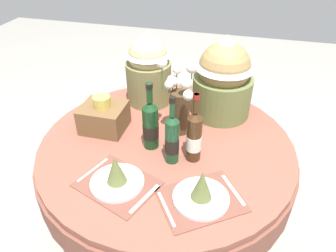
{
  "coord_description": "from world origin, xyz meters",
  "views": [
    {
      "loc": [
        0.34,
        -1.28,
        1.77
      ],
      "look_at": [
        0.0,
        0.03,
        0.82
      ],
      "focal_mm": 34.0,
      "sensor_mm": 36.0,
      "label": 1
    }
  ],
  "objects_px": {
    "dining_table": "(166,160)",
    "woven_basket_side_left": "(104,116)",
    "place_setting_right": "(201,192)",
    "wine_bottle_centre": "(151,124)",
    "wine_bottle_rear": "(194,136)",
    "gift_tub_back_right": "(224,75)",
    "flower_vase": "(180,101)",
    "place_setting_left": "(117,177)",
    "gift_tub_back_left": "(148,65)",
    "wine_bottle_left": "(172,139)"
  },
  "relations": [
    {
      "from": "gift_tub_back_right",
      "to": "wine_bottle_rear",
      "type": "bearing_deg",
      "value": -99.53
    },
    {
      "from": "wine_bottle_rear",
      "to": "gift_tub_back_right",
      "type": "distance_m",
      "value": 0.48
    },
    {
      "from": "place_setting_right",
      "to": "woven_basket_side_left",
      "type": "distance_m",
      "value": 0.72
    },
    {
      "from": "place_setting_left",
      "to": "place_setting_right",
      "type": "xyz_separation_m",
      "value": [
        0.38,
        0.0,
        0.0
      ]
    },
    {
      "from": "place_setting_left",
      "to": "place_setting_right",
      "type": "relative_size",
      "value": 0.96
    },
    {
      "from": "wine_bottle_rear",
      "to": "wine_bottle_centre",
      "type": "bearing_deg",
      "value": 169.24
    },
    {
      "from": "flower_vase",
      "to": "gift_tub_back_left",
      "type": "bearing_deg",
      "value": 132.85
    },
    {
      "from": "gift_tub_back_left",
      "to": "gift_tub_back_right",
      "type": "xyz_separation_m",
      "value": [
        0.45,
        -0.03,
        0.01
      ]
    },
    {
      "from": "woven_basket_side_left",
      "to": "flower_vase",
      "type": "bearing_deg",
      "value": 11.66
    },
    {
      "from": "place_setting_left",
      "to": "wine_bottle_rear",
      "type": "bearing_deg",
      "value": 41.91
    },
    {
      "from": "place_setting_left",
      "to": "wine_bottle_left",
      "type": "xyz_separation_m",
      "value": [
        0.2,
        0.22,
        0.08
      ]
    },
    {
      "from": "wine_bottle_centre",
      "to": "wine_bottle_rear",
      "type": "xyz_separation_m",
      "value": [
        0.23,
        -0.04,
        0.0
      ]
    },
    {
      "from": "flower_vase",
      "to": "wine_bottle_centre",
      "type": "distance_m",
      "value": 0.21
    },
    {
      "from": "place_setting_left",
      "to": "wine_bottle_centre",
      "type": "height_order",
      "value": "wine_bottle_centre"
    },
    {
      "from": "dining_table",
      "to": "woven_basket_side_left",
      "type": "distance_m",
      "value": 0.42
    },
    {
      "from": "place_setting_right",
      "to": "wine_bottle_left",
      "type": "relative_size",
      "value": 1.21
    },
    {
      "from": "dining_table",
      "to": "flower_vase",
      "type": "relative_size",
      "value": 3.25
    },
    {
      "from": "place_setting_right",
      "to": "wine_bottle_centre",
      "type": "height_order",
      "value": "wine_bottle_centre"
    },
    {
      "from": "flower_vase",
      "to": "gift_tub_back_left",
      "type": "relative_size",
      "value": 0.92
    },
    {
      "from": "flower_vase",
      "to": "gift_tub_back_right",
      "type": "bearing_deg",
      "value": 51.06
    },
    {
      "from": "wine_bottle_left",
      "to": "wine_bottle_rear",
      "type": "xyz_separation_m",
      "value": [
        0.1,
        0.04,
        0.0
      ]
    },
    {
      "from": "dining_table",
      "to": "woven_basket_side_left",
      "type": "bearing_deg",
      "value": 174.23
    },
    {
      "from": "place_setting_right",
      "to": "woven_basket_side_left",
      "type": "height_order",
      "value": "woven_basket_side_left"
    },
    {
      "from": "wine_bottle_centre",
      "to": "gift_tub_back_left",
      "type": "relative_size",
      "value": 0.79
    },
    {
      "from": "dining_table",
      "to": "gift_tub_back_left",
      "type": "bearing_deg",
      "value": 118.62
    },
    {
      "from": "dining_table",
      "to": "wine_bottle_rear",
      "type": "height_order",
      "value": "wine_bottle_rear"
    },
    {
      "from": "gift_tub_back_left",
      "to": "gift_tub_back_right",
      "type": "distance_m",
      "value": 0.45
    },
    {
      "from": "wine_bottle_centre",
      "to": "woven_basket_side_left",
      "type": "relative_size",
      "value": 1.54
    },
    {
      "from": "wine_bottle_left",
      "to": "gift_tub_back_right",
      "type": "relative_size",
      "value": 0.74
    },
    {
      "from": "place_setting_right",
      "to": "wine_bottle_rear",
      "type": "xyz_separation_m",
      "value": [
        -0.08,
        0.26,
        0.09
      ]
    },
    {
      "from": "gift_tub_back_left",
      "to": "woven_basket_side_left",
      "type": "xyz_separation_m",
      "value": [
        -0.15,
        -0.36,
        -0.16
      ]
    },
    {
      "from": "wine_bottle_left",
      "to": "place_setting_right",
      "type": "bearing_deg",
      "value": -50.31
    },
    {
      "from": "place_setting_right",
      "to": "wine_bottle_rear",
      "type": "height_order",
      "value": "wine_bottle_rear"
    },
    {
      "from": "wine_bottle_centre",
      "to": "place_setting_left",
      "type": "bearing_deg",
      "value": -101.91
    },
    {
      "from": "gift_tub_back_left",
      "to": "wine_bottle_left",
      "type": "bearing_deg",
      "value": -62.24
    },
    {
      "from": "gift_tub_back_left",
      "to": "woven_basket_side_left",
      "type": "relative_size",
      "value": 1.94
    },
    {
      "from": "gift_tub_back_right",
      "to": "flower_vase",
      "type": "bearing_deg",
      "value": -128.94
    },
    {
      "from": "dining_table",
      "to": "place_setting_left",
      "type": "xyz_separation_m",
      "value": [
        -0.13,
        -0.36,
        0.18
      ]
    },
    {
      "from": "wine_bottle_left",
      "to": "wine_bottle_centre",
      "type": "bearing_deg",
      "value": 146.95
    },
    {
      "from": "place_setting_right",
      "to": "wine_bottle_rear",
      "type": "relative_size",
      "value": 1.19
    },
    {
      "from": "place_setting_right",
      "to": "wine_bottle_left",
      "type": "distance_m",
      "value": 0.3
    },
    {
      "from": "gift_tub_back_right",
      "to": "wine_bottle_centre",
      "type": "bearing_deg",
      "value": -126.44
    },
    {
      "from": "gift_tub_back_left",
      "to": "wine_bottle_rear",
      "type": "bearing_deg",
      "value": -52.43
    },
    {
      "from": "dining_table",
      "to": "flower_vase",
      "type": "height_order",
      "value": "flower_vase"
    },
    {
      "from": "place_setting_right",
      "to": "woven_basket_side_left",
      "type": "bearing_deg",
      "value": 147.37
    },
    {
      "from": "wine_bottle_centre",
      "to": "gift_tub_back_right",
      "type": "bearing_deg",
      "value": 53.56
    },
    {
      "from": "place_setting_left",
      "to": "wine_bottle_centre",
      "type": "relative_size",
      "value": 1.14
    },
    {
      "from": "wine_bottle_centre",
      "to": "wine_bottle_rear",
      "type": "distance_m",
      "value": 0.23
    },
    {
      "from": "place_setting_left",
      "to": "place_setting_right",
      "type": "bearing_deg",
      "value": 0.42
    },
    {
      "from": "wine_bottle_centre",
      "to": "wine_bottle_rear",
      "type": "bearing_deg",
      "value": -10.76
    }
  ]
}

